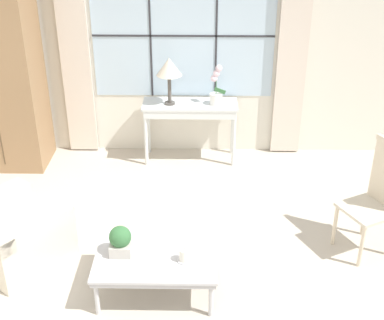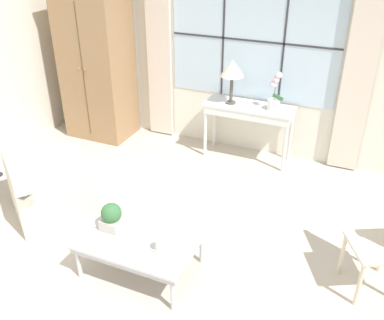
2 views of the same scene
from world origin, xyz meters
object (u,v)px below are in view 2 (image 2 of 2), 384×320
(armoire, at_px, (96,60))
(potted_orchid, at_px, (275,96))
(console_table, at_px, (249,112))
(pillar_candle, at_px, (160,245))
(coffee_table, at_px, (141,241))
(armchair_upholstered, at_px, (49,190))
(table_lamp, at_px, (232,69))
(potted_plant_small, at_px, (112,217))

(armoire, bearing_deg, potted_orchid, 2.04)
(console_table, height_order, pillar_candle, console_table)
(armoire, xyz_separation_m, coffee_table, (2.02, -2.39, -0.80))
(armchair_upholstered, bearing_deg, coffee_table, -16.84)
(armoire, height_order, armchair_upholstered, armoire)
(armchair_upholstered, relative_size, coffee_table, 1.13)
(table_lamp, height_order, potted_orchid, table_lamp)
(armoire, bearing_deg, armchair_upholstered, -72.78)
(potted_orchid, distance_m, coffee_table, 2.62)
(console_table, relative_size, potted_plant_small, 4.43)
(potted_orchid, height_order, coffee_table, potted_orchid)
(console_table, xyz_separation_m, table_lamp, (-0.25, -0.03, 0.55))
(console_table, relative_size, potted_orchid, 2.37)
(armoire, relative_size, potted_orchid, 4.57)
(coffee_table, bearing_deg, table_lamp, 90.17)
(armoire, xyz_separation_m, potted_orchid, (2.58, 0.09, -0.18))
(potted_orchid, bearing_deg, potted_plant_small, -109.25)
(coffee_table, height_order, potted_plant_small, potted_plant_small)
(potted_orchid, bearing_deg, armchair_upholstered, -133.79)
(table_lamp, bearing_deg, potted_plant_small, -96.81)
(armoire, bearing_deg, pillar_candle, -47.48)
(armoire, bearing_deg, coffee_table, -49.82)
(armoire, relative_size, console_table, 1.93)
(armchair_upholstered, distance_m, coffee_table, 1.48)
(coffee_table, xyz_separation_m, pillar_candle, (0.25, -0.08, 0.10))
(console_table, height_order, coffee_table, console_table)
(table_lamp, bearing_deg, pillar_candle, -84.29)
(armoire, height_order, potted_orchid, armoire)
(potted_plant_small, xyz_separation_m, pillar_candle, (0.55, -0.10, -0.08))
(console_table, bearing_deg, pillar_candle, -89.86)
(coffee_table, distance_m, pillar_candle, 0.28)
(table_lamp, bearing_deg, coffee_table, -89.83)
(armoire, height_order, console_table, armoire)
(pillar_candle, bearing_deg, console_table, 90.14)
(armoire, bearing_deg, console_table, 2.82)
(console_table, bearing_deg, potted_plant_small, -102.30)
(armchair_upholstered, height_order, pillar_candle, armchair_upholstered)
(armchair_upholstered, distance_m, potted_plant_small, 1.21)
(console_table, bearing_deg, armoire, -177.18)
(armchair_upholstered, xyz_separation_m, pillar_candle, (1.66, -0.51, 0.18))
(armoire, relative_size, armchair_upholstered, 1.92)
(potted_orchid, height_order, pillar_candle, potted_orchid)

